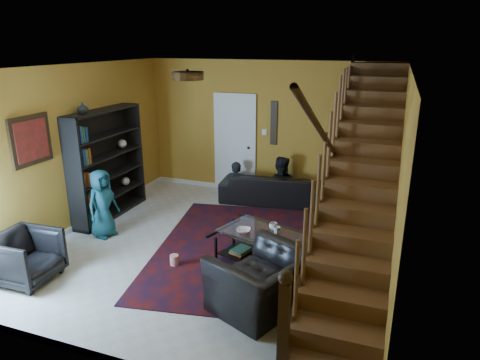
% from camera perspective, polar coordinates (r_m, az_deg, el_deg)
% --- Properties ---
extents(floor, '(5.50, 5.50, 0.00)m').
position_cam_1_polar(floor, '(6.93, -3.15, -9.01)').
color(floor, beige).
rests_on(floor, ground).
extents(room, '(5.50, 5.50, 5.50)m').
position_cam_1_polar(room, '(8.54, -7.92, -3.43)').
color(room, '#AE8426').
rests_on(room, ground).
extents(staircase, '(0.95, 5.02, 3.18)m').
position_cam_1_polar(staircase, '(5.94, 15.81, 0.21)').
color(staircase, brown).
rests_on(staircase, floor).
extents(bookshelf, '(0.35, 1.80, 2.00)m').
position_cam_1_polar(bookshelf, '(8.23, -17.22, 1.80)').
color(bookshelf, black).
rests_on(bookshelf, floor).
extents(door, '(0.82, 0.05, 2.05)m').
position_cam_1_polar(door, '(9.21, -0.67, 4.69)').
color(door, silver).
rests_on(door, floor).
extents(framed_picture, '(0.04, 0.74, 0.74)m').
position_cam_1_polar(framed_picture, '(7.07, -26.11, 4.78)').
color(framed_picture, maroon).
rests_on(framed_picture, room).
extents(wall_hanging, '(0.14, 0.03, 0.90)m').
position_cam_1_polar(wall_hanging, '(8.85, 4.53, 7.56)').
color(wall_hanging, black).
rests_on(wall_hanging, room).
extents(ceiling_fixture, '(0.40, 0.40, 0.10)m').
position_cam_1_polar(ceiling_fixture, '(5.47, -7.02, 13.63)').
color(ceiling_fixture, '#3F2814').
rests_on(ceiling_fixture, room).
extents(rug, '(3.72, 4.08, 0.02)m').
position_cam_1_polar(rug, '(6.83, 2.47, -9.34)').
color(rug, '#470F0C').
rests_on(rug, floor).
extents(sofa, '(2.15, 1.03, 0.61)m').
position_cam_1_polar(sofa, '(8.74, 4.34, -1.03)').
color(sofa, black).
rests_on(sofa, floor).
extents(armchair_left, '(0.80, 0.78, 0.71)m').
position_cam_1_polar(armchair_left, '(6.58, -26.62, -9.18)').
color(armchair_left, black).
rests_on(armchair_left, floor).
extents(armchair_right, '(1.35, 1.43, 0.73)m').
position_cam_1_polar(armchair_right, '(5.34, 2.98, -13.37)').
color(armchair_right, black).
rests_on(armchair_right, floor).
extents(person_adult_a, '(0.48, 0.35, 1.22)m').
position_cam_1_polar(person_adult_a, '(9.07, -0.53, -1.24)').
color(person_adult_a, black).
rests_on(person_adult_a, sofa).
extents(person_adult_b, '(0.73, 0.59, 1.41)m').
position_cam_1_polar(person_adult_b, '(8.76, 5.35, -1.33)').
color(person_adult_b, black).
rests_on(person_adult_b, sofa).
extents(person_child, '(0.49, 0.64, 1.17)m').
position_cam_1_polar(person_child, '(7.46, -17.88, -3.01)').
color(person_child, '#164456').
rests_on(person_child, armchair_left).
extents(coffee_table, '(1.52, 1.16, 0.51)m').
position_cam_1_polar(coffee_table, '(6.30, 3.50, -8.89)').
color(coffee_table, black).
rests_on(coffee_table, floor).
extents(cup_a, '(0.15, 0.15, 0.10)m').
position_cam_1_polar(cup_a, '(6.32, 4.47, -6.17)').
color(cup_a, '#999999').
rests_on(cup_a, coffee_table).
extents(cup_b, '(0.14, 0.14, 0.10)m').
position_cam_1_polar(cup_b, '(6.21, 4.92, -6.68)').
color(cup_b, '#999999').
rests_on(cup_b, coffee_table).
extents(bowl, '(0.23, 0.23, 0.05)m').
position_cam_1_polar(bowl, '(6.23, 0.48, -6.74)').
color(bowl, '#999999').
rests_on(bowl, coffee_table).
extents(vase, '(0.18, 0.18, 0.19)m').
position_cam_1_polar(vase, '(7.62, -20.25, 8.99)').
color(vase, '#999999').
rests_on(vase, bookshelf).
extents(popcorn_bucket, '(0.14, 0.14, 0.15)m').
position_cam_1_polar(popcorn_bucket, '(6.44, -8.74, -10.49)').
color(popcorn_bucket, red).
rests_on(popcorn_bucket, rug).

